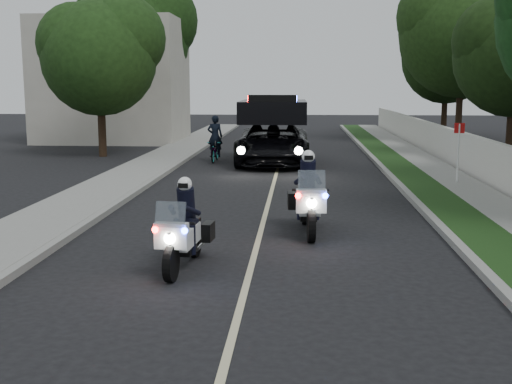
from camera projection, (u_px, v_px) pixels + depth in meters
ground at (251, 269)px, 11.71m from camera, size 120.00×120.00×0.00m
curb_right at (398, 184)px, 21.26m from camera, size 0.20×60.00×0.15m
grass_verge at (419, 184)px, 21.22m from camera, size 1.20×60.00×0.16m
sidewalk_right at (460, 184)px, 21.13m from camera, size 1.40×60.00×0.16m
property_wall at (492, 164)px, 20.95m from camera, size 0.22×60.00×1.50m
curb_left at (152, 181)px, 21.81m from camera, size 0.20×60.00×0.15m
sidewalk_left at (120, 181)px, 21.89m from camera, size 2.00×60.00×0.16m
building_far at (113, 81)px, 37.39m from camera, size 8.00×6.00×7.00m
lane_marking at (273, 185)px, 21.55m from camera, size 0.12×50.00×0.01m
police_moto_left at (184, 268)px, 11.78m from camera, size 0.85×2.01×1.67m
police_moto_right at (308, 232)px, 14.62m from camera, size 0.90×2.23×1.86m
police_suv at (273, 164)px, 27.24m from camera, size 3.03×6.41×3.10m
bicycle at (215, 161)px, 28.00m from camera, size 0.62×1.69×0.88m
cyclist at (215, 161)px, 28.00m from camera, size 0.68×0.49×1.79m
sign_post at (456, 187)px, 21.13m from camera, size 0.36×0.36×2.15m
tree_right_c at (509, 160)px, 28.37m from camera, size 5.49×5.49×8.72m
tree_right_d at (457, 143)px, 36.49m from camera, size 9.21×9.21×11.75m
tree_right_e at (443, 136)px, 41.93m from camera, size 5.86×5.86×9.56m
tree_left_near at (103, 156)px, 29.98m from camera, size 6.74×6.74×8.68m
tree_left_far at (135, 139)px, 39.62m from camera, size 8.04×8.04×11.39m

